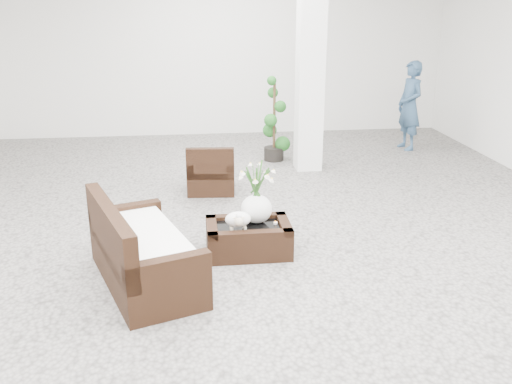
{
  "coord_description": "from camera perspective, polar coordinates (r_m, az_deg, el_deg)",
  "views": [
    {
      "loc": [
        -0.71,
        -5.93,
        2.64
      ],
      "look_at": [
        0.0,
        -0.1,
        0.62
      ],
      "focal_mm": 39.57,
      "sensor_mm": 36.0,
      "label": 1
    }
  ],
  "objects": [
    {
      "name": "sheep_figurine",
      "position": [
        5.95,
        -1.83,
        -2.94
      ],
      "size": [
        0.28,
        0.23,
        0.21
      ],
      "primitive_type": "ellipsoid",
      "color": "white",
      "rests_on": "coffee_table"
    },
    {
      "name": "planter_narcissus",
      "position": [
        6.06,
        0.04,
        0.44
      ],
      "size": [
        0.44,
        0.44,
        0.8
      ],
      "primitive_type": null,
      "color": "white",
      "rests_on": "coffee_table"
    },
    {
      "name": "loveseat",
      "position": [
        5.53,
        -11.18,
        -5.05
      ],
      "size": [
        1.24,
        1.73,
        0.84
      ],
      "primitive_type": "cube",
      "rotation": [
        0.0,
        0.0,
        1.91
      ],
      "color": "black",
      "rests_on": "ground"
    },
    {
      "name": "armchair",
      "position": [
        8.09,
        -4.55,
        2.49
      ],
      "size": [
        0.71,
        0.69,
        0.7
      ],
      "primitive_type": "cube",
      "rotation": [
        0.0,
        0.0,
        3.06
      ],
      "color": "black",
      "rests_on": "ground"
    },
    {
      "name": "shopper",
      "position": [
        10.7,
        15.28,
        8.42
      ],
      "size": [
        0.49,
        0.65,
        1.6
      ],
      "primitive_type": "imported",
      "rotation": [
        0.0,
        0.0,
        -1.38
      ],
      "color": "#2E4B68",
      "rests_on": "ground"
    },
    {
      "name": "topiary",
      "position": [
        9.59,
        1.85,
        7.32
      ],
      "size": [
        0.38,
        0.38,
        1.41
      ],
      "primitive_type": null,
      "color": "#1B5019",
      "rests_on": "ground"
    },
    {
      "name": "column",
      "position": [
        8.98,
        5.53,
        13.2
      ],
      "size": [
        0.4,
        0.4,
        3.5
      ],
      "primitive_type": "cube",
      "color": "white",
      "rests_on": "ground"
    },
    {
      "name": "ground",
      "position": [
        6.53,
        -0.11,
        -4.87
      ],
      "size": [
        11.0,
        11.0,
        0.0
      ],
      "primitive_type": "plane",
      "color": "gray",
      "rests_on": "ground"
    },
    {
      "name": "tealight",
      "position": [
        6.14,
        1.99,
        -3.13
      ],
      "size": [
        0.04,
        0.04,
        0.03
      ],
      "primitive_type": "cylinder",
      "color": "white",
      "rests_on": "coffee_table"
    },
    {
      "name": "coffee_table",
      "position": [
        6.16,
        -0.77,
        -4.8
      ],
      "size": [
        0.9,
        0.6,
        0.31
      ],
      "primitive_type": "cube",
      "color": "black",
      "rests_on": "ground"
    }
  ]
}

